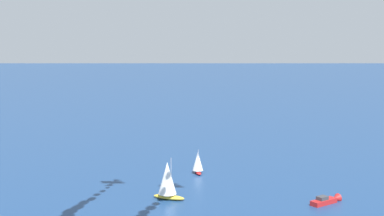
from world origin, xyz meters
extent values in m
ellipsoid|color=gold|center=(-17.88, 19.52, 0.61)|extent=(8.96, 3.57, 1.22)
cylinder|color=#B2B2B7|center=(-17.23, 19.61, 6.23)|extent=(0.14, 0.14, 10.02)
cone|color=white|center=(-18.31, 19.46, 5.73)|extent=(5.39, 5.39, 8.52)
ellipsoid|color=#B21E1E|center=(-24.43, 47.62, 0.42)|extent=(5.12, 5.75, 0.84)
cylinder|color=#B2B2B7|center=(-24.15, 47.27, 4.31)|extent=(0.14, 0.14, 6.94)
cone|color=white|center=(-24.62, 47.85, 3.97)|extent=(4.67, 4.67, 5.90)
cube|color=#B21E1E|center=(18.81, 35.15, 0.62)|extent=(5.43, 8.04, 1.23)
cone|color=#B21E1E|center=(20.76, 39.45, 0.62)|extent=(3.06, 2.82, 2.47)
cube|color=#38383D|center=(18.57, 34.62, 1.70)|extent=(2.91, 3.27, 0.93)
camera|label=1|loc=(54.92, -98.83, 41.42)|focal=50.93mm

